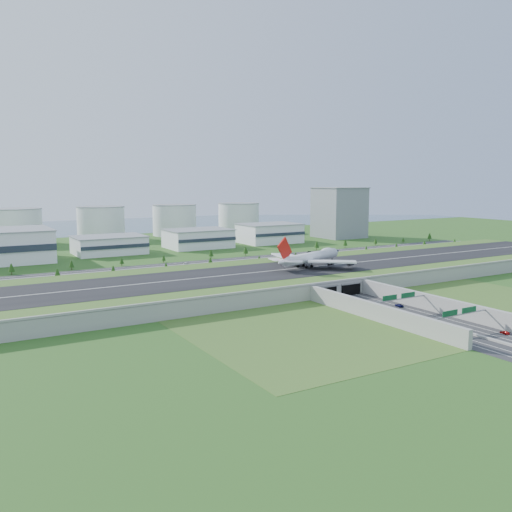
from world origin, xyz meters
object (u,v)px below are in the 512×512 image
office_tower (339,213)px  car_0 (381,312)px  boeing_747 (311,257)px  car_7 (186,263)px  fuel_tank_a (16,227)px  car_5 (309,252)px  car_2 (399,305)px  car_3 (505,332)px  car_6 (401,247)px  car_1 (437,332)px

office_tower → car_0: (-207.15, -285.67, -26.61)m
boeing_747 → car_7: 109.17m
office_tower → fuel_tank_a: office_tower is taller
office_tower → boeing_747: (-180.49, -192.30, -13.35)m
fuel_tank_a → car_0: bearing=-74.3°
car_5 → car_2: bearing=-42.0°
car_3 → car_0: bearing=-58.9°
boeing_747 → car_5: boeing_747 is taller
fuel_tank_a → car_6: size_ratio=9.18×
car_2 → car_0: bearing=29.4°
car_2 → car_5: bearing=-102.1°
fuel_tank_a → car_0: (112.85, -400.67, -16.61)m
boeing_747 → car_5: (73.62, 102.55, -13.31)m
office_tower → car_6: 109.13m
car_2 → car_6: 249.56m
car_0 → car_3: 55.86m
car_3 → car_5: 260.80m
car_3 → car_2: bearing=-77.9°
fuel_tank_a → car_6: (309.21, -220.28, -16.62)m
office_tower → car_0: office_tower is taller
car_5 → office_tower: bearing=111.5°
car_0 → office_tower: bearing=35.7°
car_7 → car_3: bearing=19.6°
office_tower → car_2: size_ratio=10.35×
office_tower → car_1: size_ratio=12.65×
car_5 → car_7: size_ratio=0.97×
car_0 → car_3: car_0 is taller
fuel_tank_a → car_5: (213.13, -204.75, -16.66)m
car_2 → car_7: (-36.58, 185.93, -0.08)m
fuel_tank_a → car_7: 229.75m
car_3 → car_7: 247.01m
car_2 → fuel_tank_a: bearing=-60.3°
fuel_tank_a → boeing_747: (139.51, -307.30, -3.35)m
boeing_747 → car_2: size_ratio=12.66×
fuel_tank_a → car_2: 416.23m
car_5 → car_6: (96.08, -15.53, 0.04)m
office_tower → fuel_tank_a: size_ratio=1.10×
fuel_tank_a → car_3: fuel_tank_a is taller
boeing_747 → car_3: (-6.75, -145.56, -13.38)m
car_2 → office_tower: bearing=-112.7°
car_7 → car_0: bearing=16.2°
office_tower → car_2: bearing=-124.1°
car_2 → car_5: size_ratio=1.22×
boeing_747 → car_3: bearing=-112.6°
car_1 → car_2: (21.70, 43.08, 0.02)m
office_tower → car_6: (-10.79, -105.28, -26.62)m
car_0 → fuel_tank_a: bearing=87.4°
fuel_tank_a → car_5: bearing=-43.9°
fuel_tank_a → car_6: fuel_tank_a is taller
car_2 → car_6: (178.39, 174.51, 0.02)m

